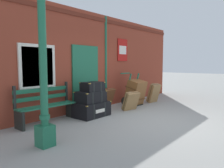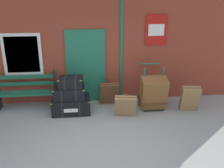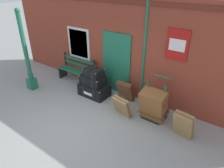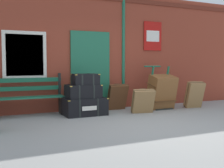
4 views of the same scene
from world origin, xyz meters
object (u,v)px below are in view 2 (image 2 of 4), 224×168
steamer_trunk_base (71,105)px  suitcase_tan (126,106)px  steamer_trunk_middle (69,92)px  suitcase_brown (190,99)px  platform_bench (27,92)px  porters_trolley (151,97)px  steamer_trunk_top (71,82)px  suitcase_charcoal (109,94)px  large_brown_trunk (153,93)px

steamer_trunk_base → suitcase_tan: suitcase_tan is taller
steamer_trunk_middle → suitcase_brown: size_ratio=1.08×
platform_bench → porters_trolley: size_ratio=1.35×
steamer_trunk_base → porters_trolley: bearing=3.4°
steamer_trunk_top → suitcase_charcoal: size_ratio=0.90×
large_brown_trunk → platform_bench: bearing=172.2°
large_brown_trunk → suitcase_tan: large_brown_trunk is taller
porters_trolley → suitcase_brown: porters_trolley is taller
steamer_trunk_base → suitcase_brown: suitcase_brown is taller
porters_trolley → large_brown_trunk: bearing=-90.0°
platform_bench → steamer_trunk_top: platform_bench is taller
steamer_trunk_middle → suitcase_tan: size_ratio=1.30×
suitcase_brown → suitcase_tan: suitcase_brown is taller
porters_trolley → steamer_trunk_base: bearing=-176.6°
steamer_trunk_middle → suitcase_charcoal: steamer_trunk_middle is taller
steamer_trunk_base → steamer_trunk_middle: size_ratio=1.25×
porters_trolley → suitcase_brown: size_ratio=1.57×
suitcase_charcoal → platform_bench: bearing=177.8°
steamer_trunk_top → suitcase_tan: steamer_trunk_top is taller
steamer_trunk_middle → steamer_trunk_top: size_ratio=1.27×
steamer_trunk_top → porters_trolley: (2.19, 0.15, -0.60)m
steamer_trunk_base → suitcase_brown: size_ratio=1.35×
steamer_trunk_top → suitcase_brown: bearing=-4.6°
platform_bench → suitcase_brown: platform_bench is taller
porters_trolley → platform_bench: bearing=175.1°
steamer_trunk_top → steamer_trunk_middle: bearing=161.7°
steamer_trunk_middle → porters_trolley: 2.27m
platform_bench → steamer_trunk_middle: platform_bench is taller
porters_trolley → large_brown_trunk: 0.27m
steamer_trunk_top → large_brown_trunk: bearing=-0.8°
porters_trolley → suitcase_charcoal: 1.18m
steamer_trunk_middle → large_brown_trunk: size_ratio=0.85×
large_brown_trunk → suitcase_brown: bearing=-13.3°
steamer_trunk_top → large_brown_trunk: (2.19, -0.03, -0.39)m
steamer_trunk_top → suitcase_brown: 3.19m
steamer_trunk_base → steamer_trunk_middle: steamer_trunk_middle is taller
steamer_trunk_base → steamer_trunk_middle: bearing=176.9°
steamer_trunk_middle → suitcase_brown: suitcase_brown is taller
porters_trolley → suitcase_charcoal: (-1.16, 0.21, 0.08)m
steamer_trunk_top → porters_trolley: bearing=3.8°
large_brown_trunk → suitcase_brown: large_brown_trunk is taller
steamer_trunk_base → porters_trolley: (2.22, 0.13, 0.06)m
platform_bench → steamer_trunk_middle: (1.19, -0.42, 0.14)m
platform_bench → suitcase_brown: (4.39, -0.70, -0.07)m
suitcase_tan → large_brown_trunk: bearing=24.0°
steamer_trunk_top → suitcase_tan: bearing=-15.7°
suitcase_brown → suitcase_tan: 1.76m
large_brown_trunk → suitcase_brown: (0.95, -0.22, -0.10)m
large_brown_trunk → suitcase_brown: size_ratio=1.27×
steamer_trunk_base → large_brown_trunk: 2.23m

